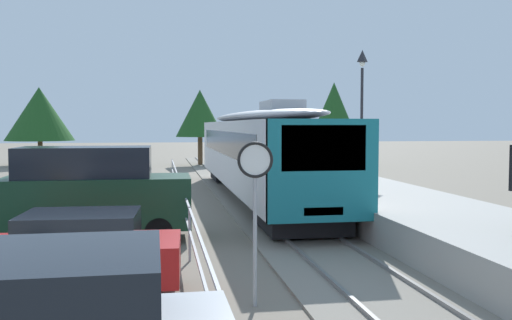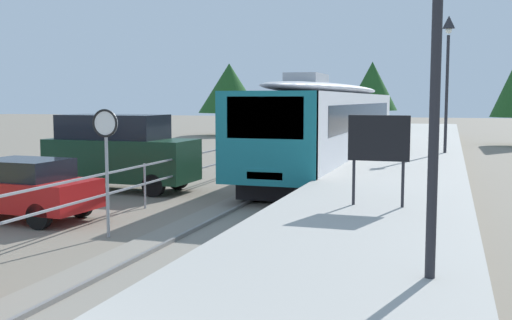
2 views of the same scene
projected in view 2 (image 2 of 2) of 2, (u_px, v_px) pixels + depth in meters
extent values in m
plane|color=slate|center=(262.00, 169.00, 26.15)|extent=(160.00, 160.00, 0.00)
cube|color=gray|center=(331.00, 171.00, 25.23)|extent=(3.20, 60.00, 0.06)
cube|color=slate|center=(314.00, 169.00, 25.44)|extent=(0.08, 60.00, 0.08)
cube|color=slate|center=(348.00, 170.00, 25.01)|extent=(0.08, 60.00, 0.08)
cube|color=silver|center=(333.00, 124.00, 25.31)|extent=(2.80, 19.48, 2.55)
cube|color=#19757F|center=(266.00, 139.00, 16.18)|extent=(2.80, 0.24, 2.55)
cube|color=black|center=(265.00, 118.00, 16.05)|extent=(2.13, 0.08, 1.12)
cube|color=black|center=(333.00, 115.00, 25.27)|extent=(2.82, 16.36, 0.92)
ellipsoid|color=#A8AAAF|center=(333.00, 90.00, 25.16)|extent=(2.69, 18.70, 0.44)
cube|color=#A8AAAF|center=(307.00, 79.00, 20.52)|extent=(1.10, 2.20, 0.36)
cube|color=#EAE5C6|center=(265.00, 176.00, 16.21)|extent=(1.00, 0.10, 0.20)
cube|color=black|center=(288.00, 184.00, 18.51)|extent=(2.24, 3.20, 0.55)
cube|color=black|center=(358.00, 148.00, 32.41)|extent=(2.24, 3.20, 0.55)
cube|color=#A8A59E|center=(411.00, 164.00, 24.20)|extent=(3.90, 60.00, 0.90)
cylinder|color=#232328|center=(435.00, 83.00, 6.95)|extent=(0.12, 0.12, 4.60)
cylinder|color=#232328|center=(447.00, 95.00, 23.74)|extent=(0.12, 0.12, 4.60)
pyramid|color=#232328|center=(449.00, 22.00, 23.46)|extent=(0.34, 0.34, 0.50)
sphere|color=silver|center=(449.00, 30.00, 23.49)|extent=(0.24, 0.24, 0.24)
cylinder|color=#232328|center=(354.00, 182.00, 12.12)|extent=(0.06, 0.06, 0.90)
cylinder|color=#232328|center=(403.00, 185.00, 11.82)|extent=(0.06, 0.06, 0.90)
cube|color=black|center=(379.00, 138.00, 11.88)|extent=(1.20, 0.08, 0.90)
cylinder|color=#9EA0A5|center=(107.00, 187.00, 13.15)|extent=(0.07, 0.07, 2.20)
cylinder|color=white|center=(105.00, 123.00, 12.99)|extent=(0.60, 0.03, 0.60)
torus|color=black|center=(105.00, 123.00, 12.98)|extent=(0.61, 0.05, 0.61)
cube|color=#9EA0A5|center=(144.00, 165.00, 16.65)|extent=(0.05, 36.00, 0.05)
cube|color=#9EA0A5|center=(145.00, 184.00, 16.70)|extent=(0.05, 36.00, 0.05)
cylinder|color=#9EA0A5|center=(145.00, 186.00, 16.71)|extent=(0.06, 0.06, 1.25)
cylinder|color=#9EA0A5|center=(248.00, 157.00, 25.23)|extent=(0.06, 0.06, 1.25)
cylinder|color=#9EA0A5|center=(300.00, 142.00, 33.76)|extent=(0.06, 0.06, 1.25)
cube|color=red|center=(17.00, 193.00, 15.16)|extent=(4.08, 1.96, 0.72)
cube|color=black|center=(24.00, 169.00, 15.01)|extent=(2.08, 1.65, 0.50)
cylinder|color=black|center=(0.00, 199.00, 16.39)|extent=(0.63, 0.23, 0.62)
cylinder|color=black|center=(39.00, 216.00, 14.01)|extent=(0.63, 0.23, 0.62)
cylinder|color=black|center=(81.00, 205.00, 15.46)|extent=(0.63, 0.23, 0.62)
cube|color=#143823|center=(122.00, 159.00, 19.95)|extent=(4.92, 2.01, 1.35)
cube|color=black|center=(113.00, 127.00, 19.94)|extent=(3.42, 1.76, 0.80)
cylinder|color=black|center=(178.00, 179.00, 20.31)|extent=(0.72, 0.25, 0.72)
cylinder|color=black|center=(154.00, 185.00, 18.70)|extent=(0.72, 0.25, 0.72)
cylinder|color=black|center=(95.00, 175.00, 21.33)|extent=(0.72, 0.25, 0.72)
cylinder|color=black|center=(65.00, 181.00, 19.72)|extent=(0.72, 0.25, 0.72)
cylinder|color=brown|center=(371.00, 125.00, 44.94)|extent=(0.36, 0.36, 2.21)
cone|color=#1E4C1E|center=(372.00, 86.00, 44.65)|extent=(3.71, 3.71, 3.58)
cylinder|color=brown|center=(229.00, 124.00, 51.04)|extent=(0.36, 0.36, 1.90)
cone|color=#1E4C1E|center=(229.00, 88.00, 50.73)|extent=(5.20, 5.20, 4.12)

